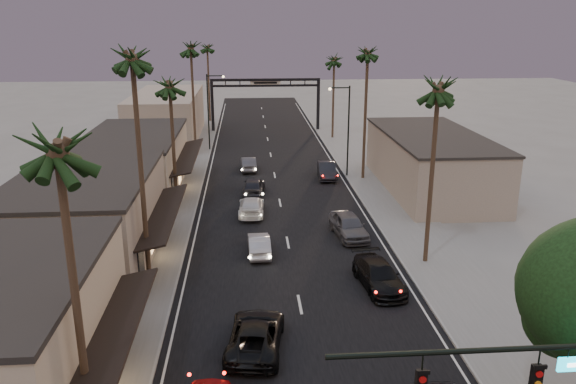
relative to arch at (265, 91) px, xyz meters
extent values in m
plane|color=slate|center=(0.00, -30.00, -5.53)|extent=(200.00, 200.00, 0.00)
cube|color=black|center=(0.00, -25.00, -5.53)|extent=(14.00, 120.00, 0.02)
cube|color=slate|center=(-9.50, -18.00, -5.47)|extent=(5.00, 92.00, 0.12)
cube|color=slate|center=(9.50, -18.00, -5.47)|extent=(5.00, 92.00, 0.12)
cube|color=gray|center=(-13.00, -44.00, -2.78)|extent=(8.00, 14.00, 5.50)
cube|color=#BBA88F|center=(-13.00, -28.00, -3.03)|extent=(8.00, 16.00, 5.00)
cube|color=gray|center=(-13.00, -5.00, -2.53)|extent=(8.00, 20.00, 6.00)
cube|color=gray|center=(14.00, -30.00, -3.03)|extent=(8.00, 18.00, 5.00)
cylinder|color=black|center=(3.40, -66.00, 1.07)|extent=(8.40, 0.16, 0.16)
cube|color=black|center=(5.00, -66.00, 0.02)|extent=(0.28, 0.22, 1.00)
sphere|color=black|center=(8.20, -61.90, -0.53)|extent=(2.80, 2.80, 2.80)
cube|color=black|center=(-7.40, 0.00, -2.03)|extent=(0.40, 0.40, 7.00)
cube|color=black|center=(7.40, 0.00, -2.03)|extent=(0.40, 0.40, 7.00)
cube|color=black|center=(0.00, 0.00, 1.57)|extent=(15.20, 0.35, 0.35)
cube|color=black|center=(0.00, 0.00, 0.77)|extent=(15.20, 0.30, 0.30)
cube|color=beige|center=(0.00, -0.02, 1.17)|extent=(4.20, 0.12, 1.00)
cylinder|color=black|center=(7.20, -25.00, -1.03)|extent=(0.16, 0.16, 9.00)
cylinder|color=black|center=(6.20, -25.00, 3.27)|extent=(2.00, 0.12, 0.12)
sphere|color=#FFD899|center=(5.30, -25.00, 3.17)|extent=(0.30, 0.30, 0.30)
cylinder|color=black|center=(-7.20, -12.00, -1.03)|extent=(0.16, 0.16, 9.00)
cylinder|color=black|center=(-6.20, -12.00, 3.27)|extent=(2.00, 0.12, 0.12)
sphere|color=#FFD899|center=(-5.30, -12.00, 3.17)|extent=(0.30, 0.30, 0.30)
cylinder|color=#38281C|center=(-8.60, -61.00, -0.03)|extent=(0.28, 0.28, 11.00)
sphere|color=black|center=(-8.60, -61.00, 6.07)|extent=(3.20, 3.20, 3.20)
cylinder|color=#38281C|center=(-8.60, -48.00, 0.97)|extent=(0.28, 0.28, 13.00)
sphere|color=black|center=(-8.60, -48.00, 8.07)|extent=(3.20, 3.20, 3.20)
cylinder|color=#38281C|center=(-8.60, -34.00, -0.53)|extent=(0.28, 0.28, 10.00)
sphere|color=black|center=(-8.60, -34.00, 5.07)|extent=(3.20, 3.20, 3.20)
cylinder|color=#38281C|center=(-8.60, -15.00, 0.47)|extent=(0.28, 0.28, 12.00)
sphere|color=black|center=(-8.60, -15.00, 7.07)|extent=(3.20, 3.20, 3.20)
cylinder|color=#38281C|center=(8.60, -46.00, -0.03)|extent=(0.28, 0.28, 11.00)
sphere|color=black|center=(8.60, -46.00, 6.07)|extent=(3.20, 3.20, 3.20)
cylinder|color=#38281C|center=(8.60, -26.00, 0.47)|extent=(0.28, 0.28, 12.00)
sphere|color=black|center=(8.60, -26.00, 7.07)|extent=(3.20, 3.20, 3.20)
cylinder|color=#38281C|center=(8.60, -6.00, -0.53)|extent=(0.28, 0.28, 10.00)
sphere|color=black|center=(8.60, -6.00, 5.07)|extent=(3.20, 3.20, 3.20)
cylinder|color=#38281C|center=(-8.30, 8.00, -0.03)|extent=(0.28, 0.28, 11.00)
sphere|color=black|center=(-8.30, 8.00, 6.07)|extent=(3.20, 3.20, 3.20)
imported|color=black|center=(-2.49, -55.14, -4.79)|extent=(3.15, 5.61, 1.48)
imported|color=#9E9FA3|center=(-2.05, -43.79, -4.87)|extent=(1.54, 4.08, 1.33)
imported|color=silver|center=(-2.47, -35.77, -4.83)|extent=(2.18, 4.94, 1.41)
imported|color=black|center=(-2.20, -30.27, -4.78)|extent=(2.29, 4.62, 1.51)
imported|color=#434347|center=(-2.59, -21.87, -4.83)|extent=(1.65, 4.32, 1.40)
imported|color=black|center=(4.78, -49.25, -4.79)|extent=(2.70, 5.36, 1.49)
imported|color=#47474C|center=(4.46, -41.13, -4.69)|extent=(2.57, 5.14, 1.68)
imported|color=black|center=(5.09, -25.42, -4.75)|extent=(1.92, 4.82, 1.56)
camera|label=1|loc=(-2.70, -78.54, 9.43)|focal=35.00mm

